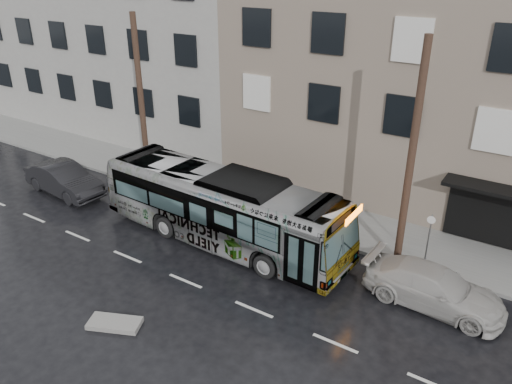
# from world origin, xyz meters

# --- Properties ---
(ground) EXTENTS (120.00, 120.00, 0.00)m
(ground) POSITION_xyz_m (0.00, 0.00, 0.00)
(ground) COLOR black
(ground) RESTS_ON ground
(sidewalk) EXTENTS (90.00, 3.60, 0.15)m
(sidewalk) POSITION_xyz_m (0.00, 4.90, 0.07)
(sidewalk) COLOR gray
(sidewalk) RESTS_ON ground
(building_taupe) EXTENTS (20.00, 12.00, 11.00)m
(building_taupe) POSITION_xyz_m (5.00, 12.70, 5.50)
(building_taupe) COLOR gray
(building_taupe) RESTS_ON ground
(building_grey) EXTENTS (26.00, 15.00, 16.00)m
(building_grey) POSITION_xyz_m (-18.00, 14.20, 8.00)
(building_grey) COLOR #A3A199
(building_grey) RESTS_ON ground
(utility_pole_front) EXTENTS (0.30, 0.30, 9.00)m
(utility_pole_front) POSITION_xyz_m (6.50, 3.30, 4.65)
(utility_pole_front) COLOR #422B21
(utility_pole_front) RESTS_ON sidewalk
(utility_pole_rear) EXTENTS (0.30, 0.30, 9.00)m
(utility_pole_rear) POSITION_xyz_m (-7.50, 3.30, 4.65)
(utility_pole_rear) COLOR #422B21
(utility_pole_rear) RESTS_ON sidewalk
(sign_post) EXTENTS (0.06, 0.06, 2.40)m
(sign_post) POSITION_xyz_m (7.60, 3.30, 1.35)
(sign_post) COLOR slate
(sign_post) RESTS_ON sidewalk
(bus) EXTENTS (11.97, 3.26, 3.30)m
(bus) POSITION_xyz_m (-0.61, 0.80, 1.65)
(bus) COLOR #B2B2B2
(bus) RESTS_ON ground
(white_sedan) EXTENTS (5.10, 2.25, 1.46)m
(white_sedan) POSITION_xyz_m (8.46, 1.29, 0.73)
(white_sedan) COLOR #B2AEA9
(white_sedan) RESTS_ON ground
(dark_sedan) EXTENTS (5.02, 2.06, 1.62)m
(dark_sedan) POSITION_xyz_m (-10.63, 0.20, 0.81)
(dark_sedan) COLOR black
(dark_sedan) RESTS_ON ground
(slush_pile) EXTENTS (1.97, 1.46, 0.18)m
(slush_pile) POSITION_xyz_m (-0.35, -5.82, 0.09)
(slush_pile) COLOR #A2A099
(slush_pile) RESTS_ON ground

